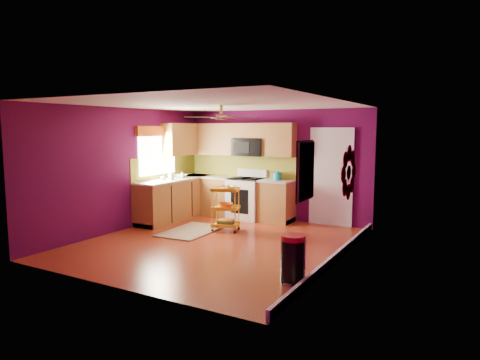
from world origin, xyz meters
The scene contains 18 objects.
ground centered at (0.00, 0.00, 0.00)m, with size 5.00×5.00×0.00m, color maroon.
room_envelope centered at (0.03, 0.00, 1.63)m, with size 4.54×5.04×2.52m.
lower_cabinets centered at (-1.35, 1.82, 0.43)m, with size 2.81×2.31×0.94m.
electric_range centered at (-0.55, 2.17, 0.48)m, with size 0.76×0.66×1.13m.
upper_cabinetry centered at (-1.24, 2.17, 1.80)m, with size 2.80×2.30×1.26m.
left_window centered at (-2.22, 1.05, 1.74)m, with size 0.08×1.35×1.08m.
panel_door centered at (1.35, 2.47, 1.02)m, with size 0.95×0.11×2.15m.
right_wall_art centered at (2.23, -0.34, 1.44)m, with size 0.04×2.74×1.04m.
ceiling_fan centered at (0.00, 0.20, 2.29)m, with size 1.01×1.01×0.26m.
shag_rug centered at (-0.92, 0.50, 0.01)m, with size 0.86×1.40×0.02m, color #311C10.
rolling_cart centered at (-0.33, 0.90, 0.49)m, with size 0.62×0.52×0.96m.
trash_can centered at (1.98, -1.17, 0.32)m, with size 0.36×0.38×0.65m.
teal_kettle centered at (0.21, 2.20, 1.02)m, with size 0.18×0.18×0.21m.
toaster centered at (0.13, 2.30, 1.03)m, with size 0.22×0.15×0.18m, color beige.
soap_bottle_a centered at (-1.89, 1.09, 1.05)m, with size 0.10×0.10×0.21m, color #EA3F72.
soap_bottle_b centered at (-1.90, 1.53, 1.01)m, with size 0.12×0.12×0.15m, color white.
counter_dish centered at (-1.99, 1.60, 0.97)m, with size 0.28×0.28×0.07m, color white.
counter_cup centered at (-2.03, 0.99, 0.98)m, with size 0.11×0.11×0.09m, color white.
Camera 1 is at (4.11, -6.40, 2.07)m, focal length 32.00 mm.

